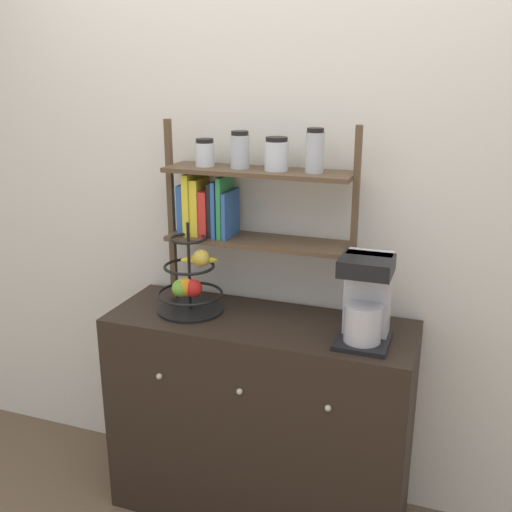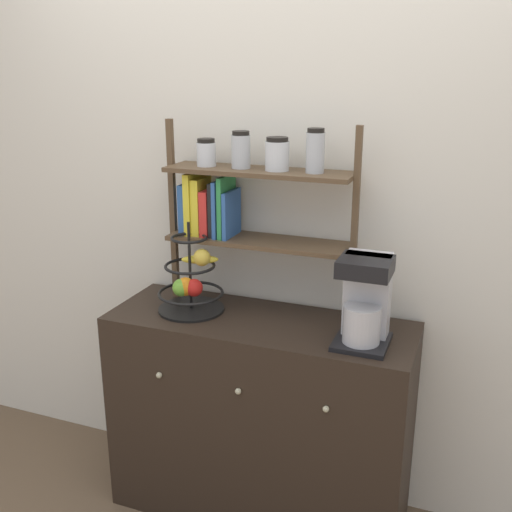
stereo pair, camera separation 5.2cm
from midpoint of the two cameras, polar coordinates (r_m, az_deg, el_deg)
wall_back at (r=2.49m, az=3.12°, el=4.86°), size 7.00×0.05×2.60m
sideboard at (r=2.59m, az=0.92°, el=-15.18°), size 1.22×0.45×0.89m
coffee_maker at (r=2.18m, az=11.02°, el=-4.19°), size 0.19×0.21×0.33m
fruit_stand at (r=2.44m, az=-5.61°, el=-2.55°), size 0.27×0.27×0.37m
shelf_hutch at (r=2.39m, az=-0.93°, el=5.66°), size 0.80×0.20×0.76m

